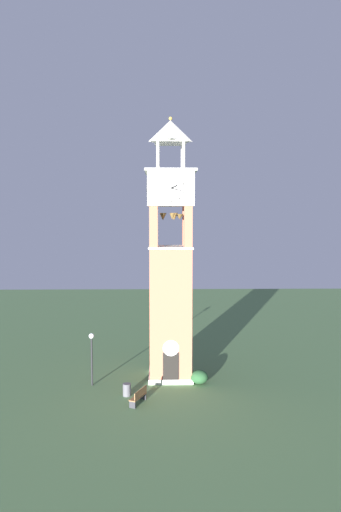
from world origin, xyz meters
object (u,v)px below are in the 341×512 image
object	(u,v)px
park_bench	(139,396)
lamp_post	(92,349)
trash_bin	(127,390)
clock_tower	(171,274)

from	to	relation	value
park_bench	lamp_post	bearing A→B (deg)	136.20
park_bench	trash_bin	size ratio (longest dim) A/B	2.05
clock_tower	park_bench	bearing A→B (deg)	-113.52
clock_tower	trash_bin	xyz separation A→B (m)	(-2.88, -3.38, -7.08)
clock_tower	lamp_post	size ratio (longest dim) A/B	5.06
clock_tower	trash_bin	distance (m)	8.36
lamp_post	trash_bin	distance (m)	3.80
clock_tower	trash_bin	size ratio (longest dim) A/B	22.87
clock_tower	park_bench	size ratio (longest dim) A/B	11.17
park_bench	trash_bin	bearing A→B (deg)	122.63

